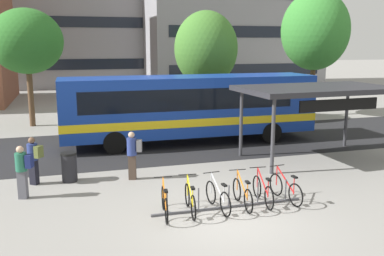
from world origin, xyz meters
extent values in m
plane|color=gray|center=(0.00, 0.00, 0.00)|extent=(200.00, 200.00, 0.00)
cube|color=#232326|center=(0.00, 9.10, 0.00)|extent=(80.00, 7.20, 0.01)
cube|color=#14389E|center=(1.65, 9.10, 1.85)|extent=(12.02, 2.64, 2.70)
cube|color=yellow|center=(1.65, 9.10, 1.20)|extent=(12.04, 2.66, 0.36)
cube|color=black|center=(7.10, 9.06, 2.98)|extent=(1.02, 2.30, 0.40)
cube|color=black|center=(7.63, 9.05, 2.12)|extent=(0.10, 2.19, 1.40)
cube|color=black|center=(1.36, 10.35, 2.25)|extent=(9.84, 0.13, 0.97)
cube|color=black|center=(1.34, 7.86, 2.25)|extent=(9.84, 0.13, 0.97)
cylinder|color=black|center=(5.38, 10.23, 0.50)|extent=(1.00, 0.31, 1.00)
cylinder|color=black|center=(5.36, 7.92, 0.50)|extent=(1.00, 0.31, 1.00)
cylinder|color=black|center=(-2.06, 10.28, 0.50)|extent=(1.00, 0.31, 1.00)
cylinder|color=black|center=(-2.08, 7.97, 0.50)|extent=(1.00, 0.31, 1.00)
cube|color=#47474C|center=(0.38, 0.77, 0.03)|extent=(4.59, 0.08, 0.06)
cylinder|color=#47474C|center=(-1.45, 0.77, 0.35)|extent=(0.04, 0.04, 0.70)
cylinder|color=#47474C|center=(-0.53, 0.77, 0.35)|extent=(0.04, 0.04, 0.70)
cylinder|color=#47474C|center=(0.38, 0.77, 0.35)|extent=(0.04, 0.04, 0.70)
cylinder|color=#47474C|center=(1.30, 0.77, 0.35)|extent=(0.04, 0.04, 0.70)
cylinder|color=#47474C|center=(2.22, 0.78, 0.35)|extent=(0.04, 0.04, 0.70)
torus|color=black|center=(-1.46, 1.22, 0.35)|extent=(0.14, 0.70, 0.70)
torus|color=black|center=(-1.60, 0.21, 0.35)|extent=(0.14, 0.70, 0.70)
cube|color=orange|center=(-1.53, 0.74, 0.67)|extent=(0.16, 0.92, 0.58)
cylinder|color=orange|center=(-1.59, 0.31, 0.62)|extent=(0.03, 0.03, 0.55)
cube|color=black|center=(-1.59, 0.31, 0.88)|extent=(0.13, 0.23, 0.05)
cylinder|color=orange|center=(-1.46, 1.20, 0.67)|extent=(0.04, 0.04, 0.65)
cylinder|color=black|center=(-1.46, 1.20, 0.98)|extent=(0.52, 0.10, 0.03)
torus|color=black|center=(-0.73, 1.25, 0.35)|extent=(0.13, 0.70, 0.70)
torus|color=black|center=(-0.85, 0.23, 0.35)|extent=(0.13, 0.70, 0.70)
cube|color=yellow|center=(-0.79, 0.76, 0.67)|extent=(0.14, 0.92, 0.58)
cylinder|color=yellow|center=(-0.84, 0.33, 0.62)|extent=(0.03, 0.03, 0.55)
cube|color=black|center=(-0.84, 0.33, 0.88)|extent=(0.12, 0.23, 0.05)
cylinder|color=yellow|center=(-0.74, 1.23, 0.67)|extent=(0.04, 0.04, 0.65)
cylinder|color=black|center=(-0.74, 1.23, 0.98)|extent=(0.52, 0.09, 0.03)
torus|color=black|center=(-0.01, 1.25, 0.35)|extent=(0.10, 0.71, 0.70)
torus|color=black|center=(0.07, 0.23, 0.35)|extent=(0.10, 0.71, 0.70)
cube|color=#B7BABF|center=(0.03, 0.76, 0.67)|extent=(0.10, 0.92, 0.58)
cylinder|color=#B7BABF|center=(0.06, 0.33, 0.62)|extent=(0.03, 0.03, 0.55)
cube|color=black|center=(0.06, 0.33, 0.88)|extent=(0.12, 0.23, 0.05)
cylinder|color=#B7BABF|center=(0.00, 1.23, 0.67)|extent=(0.03, 0.03, 0.65)
cylinder|color=black|center=(0.00, 1.23, 0.98)|extent=(0.52, 0.07, 0.03)
torus|color=black|center=(0.84, 1.27, 0.35)|extent=(0.09, 0.71, 0.70)
torus|color=black|center=(0.77, 0.26, 0.35)|extent=(0.09, 0.71, 0.70)
cube|color=orange|center=(0.81, 0.78, 0.67)|extent=(0.10, 0.92, 0.58)
cylinder|color=orange|center=(0.78, 0.35, 0.62)|extent=(0.03, 0.03, 0.55)
cube|color=black|center=(0.78, 0.35, 0.88)|extent=(0.11, 0.23, 0.05)
cylinder|color=orange|center=(0.84, 1.25, 0.67)|extent=(0.03, 0.03, 0.65)
cylinder|color=black|center=(0.84, 1.25, 0.98)|extent=(0.52, 0.06, 0.03)
torus|color=black|center=(1.53, 1.33, 0.35)|extent=(0.11, 0.71, 0.70)
torus|color=black|center=(1.44, 0.32, 0.35)|extent=(0.11, 0.71, 0.70)
cube|color=red|center=(1.49, 0.84, 0.67)|extent=(0.12, 0.92, 0.58)
cylinder|color=red|center=(1.45, 0.42, 0.62)|extent=(0.03, 0.03, 0.55)
cube|color=black|center=(1.45, 0.42, 0.88)|extent=(0.12, 0.23, 0.05)
cylinder|color=red|center=(1.53, 1.31, 0.67)|extent=(0.03, 0.03, 0.65)
cylinder|color=black|center=(1.53, 1.31, 0.98)|extent=(0.52, 0.08, 0.03)
torus|color=black|center=(2.19, 1.34, 0.35)|extent=(0.12, 0.70, 0.70)
torus|color=black|center=(2.30, 0.32, 0.35)|extent=(0.12, 0.70, 0.70)
cube|color=red|center=(2.24, 0.85, 0.67)|extent=(0.13, 0.92, 0.58)
cylinder|color=red|center=(2.29, 0.42, 0.62)|extent=(0.03, 0.03, 0.55)
cube|color=black|center=(2.29, 0.42, 0.88)|extent=(0.12, 0.23, 0.05)
cylinder|color=red|center=(2.19, 1.32, 0.67)|extent=(0.04, 0.04, 0.65)
cylinder|color=black|center=(2.19, 1.32, 0.98)|extent=(0.52, 0.08, 0.03)
cylinder|color=#38383D|center=(3.12, 3.44, 1.40)|extent=(0.15, 0.15, 2.80)
cylinder|color=#38383D|center=(3.01, 6.11, 1.40)|extent=(0.15, 0.15, 2.80)
cylinder|color=#38383D|center=(8.35, 6.33, 1.40)|extent=(0.15, 0.15, 2.80)
cube|color=#28282D|center=(5.74, 4.89, 2.90)|extent=(6.28, 3.72, 0.20)
cube|color=black|center=(5.80, 3.40, 2.45)|extent=(3.42, 0.22, 0.44)
cube|color=black|center=(-5.16, 4.64, 0.43)|extent=(0.33, 0.32, 0.85)
cylinder|color=navy|center=(-5.16, 4.64, 1.14)|extent=(0.48, 0.48, 0.57)
sphere|color=brown|center=(-5.16, 4.64, 1.53)|extent=(0.22, 0.22, 0.22)
cube|color=#56602D|center=(-4.96, 4.49, 1.16)|extent=(0.31, 0.33, 0.40)
cube|color=#565660|center=(-5.41, 3.32, 0.44)|extent=(0.31, 0.27, 0.88)
cylinder|color=#23664C|center=(-5.41, 3.32, 1.17)|extent=(0.43, 0.43, 0.56)
sphere|color=tan|center=(-5.41, 3.32, 1.56)|extent=(0.22, 0.22, 0.22)
cube|color=navy|center=(-5.16, 3.24, 1.19)|extent=(0.26, 0.32, 0.40)
cube|color=#47382D|center=(-1.89, 4.24, 0.44)|extent=(0.30, 0.26, 0.88)
cylinder|color=navy|center=(-1.89, 4.24, 1.19)|extent=(0.42, 0.42, 0.61)
sphere|color=tan|center=(-1.89, 4.24, 1.60)|extent=(0.22, 0.22, 0.22)
cube|color=slate|center=(-1.64, 4.17, 1.22)|extent=(0.25, 0.32, 0.40)
cylinder|color=#232328|center=(-4.01, 4.64, 0.47)|extent=(0.52, 0.52, 0.95)
cylinder|color=black|center=(-4.01, 4.64, 0.99)|extent=(0.55, 0.55, 0.08)
cylinder|color=brown|center=(11.64, 14.48, 1.69)|extent=(0.32, 0.32, 3.38)
ellipsoid|color=#388433|center=(11.64, 14.48, 5.53)|extent=(4.36, 4.36, 5.06)
cylinder|color=brown|center=(-5.94, 15.80, 1.65)|extent=(0.32, 0.32, 3.29)
ellipsoid|color=#2D7028|center=(-5.94, 15.80, 4.84)|extent=(4.02, 4.02, 3.65)
cylinder|color=brown|center=(4.16, 14.30, 1.26)|extent=(0.32, 0.32, 2.52)
ellipsoid|color=#427A2D|center=(4.16, 14.30, 4.42)|extent=(3.78, 3.78, 4.46)
cube|color=gray|center=(13.35, 35.30, 9.16)|extent=(18.06, 12.69, 18.32)
cube|color=black|center=(13.35, 28.92, 2.20)|extent=(15.89, 0.06, 1.10)
cube|color=black|center=(13.35, 28.92, 5.86)|extent=(15.89, 0.06, 1.10)
cube|color=gray|center=(-2.31, 42.46, 8.66)|extent=(16.08, 12.51, 17.32)
cube|color=black|center=(-2.31, 36.17, 2.60)|extent=(14.15, 0.06, 1.10)
cube|color=black|center=(-2.31, 36.17, 6.93)|extent=(14.15, 0.06, 1.10)
camera|label=1|loc=(-3.96, -10.08, 4.69)|focal=39.67mm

